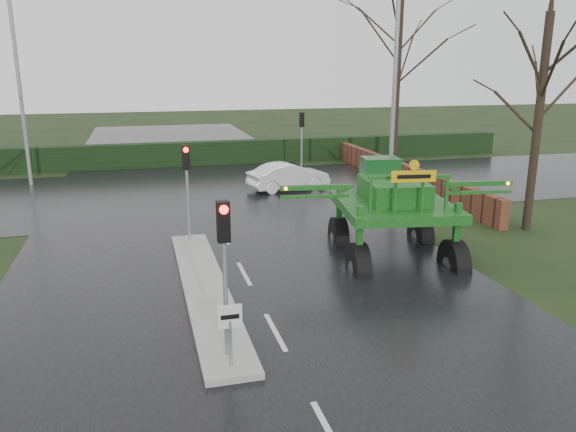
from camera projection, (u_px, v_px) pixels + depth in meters
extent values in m
plane|color=black|center=(275.00, 333.00, 13.32)|extent=(140.00, 140.00, 0.00)
cube|color=black|center=(217.00, 223.00, 22.66)|extent=(14.00, 80.00, 0.02)
cube|color=black|center=(200.00, 192.00, 28.25)|extent=(80.00, 12.00, 0.02)
cube|color=gray|center=(205.00, 288.00, 15.78)|extent=(1.20, 10.00, 0.16)
cube|color=black|center=(185.00, 154.00, 35.53)|extent=(44.00, 0.90, 1.50)
cube|color=#592D1E|center=(392.00, 170.00, 30.72)|extent=(0.40, 20.00, 1.20)
cylinder|color=gray|center=(231.00, 344.00, 11.43)|extent=(0.07, 0.07, 1.00)
cube|color=silver|center=(230.00, 317.00, 11.28)|extent=(0.50, 0.04, 0.50)
cube|color=black|center=(230.00, 317.00, 11.26)|extent=(0.38, 0.01, 0.10)
cylinder|color=gray|center=(225.00, 284.00, 11.61)|extent=(0.10, 0.10, 3.50)
cube|color=black|center=(223.00, 222.00, 11.27)|extent=(0.26, 0.22, 0.85)
sphere|color=#FF0C07|center=(224.00, 210.00, 11.07)|extent=(0.18, 0.18, 0.18)
cylinder|color=gray|center=(188.00, 196.00, 19.55)|extent=(0.10, 0.10, 3.50)
cube|color=black|center=(186.00, 157.00, 19.20)|extent=(0.26, 0.22, 0.85)
sphere|color=#FF0C07|center=(186.00, 150.00, 19.01)|extent=(0.18, 0.18, 0.18)
cylinder|color=gray|center=(302.00, 143.00, 33.16)|extent=(0.10, 0.10, 3.50)
cube|color=black|center=(302.00, 120.00, 32.81)|extent=(0.26, 0.22, 0.85)
sphere|color=#FF0C07|center=(301.00, 115.00, 32.86)|extent=(0.18, 0.18, 0.18)
cylinder|color=gray|center=(394.00, 92.00, 25.36)|extent=(0.20, 0.20, 10.00)
cylinder|color=gray|center=(20.00, 89.00, 28.58)|extent=(0.20, 0.20, 10.00)
cylinder|color=black|center=(538.00, 126.00, 20.76)|extent=(0.32, 0.32, 8.00)
cylinder|color=black|center=(398.00, 85.00, 34.88)|extent=(0.32, 0.32, 10.00)
cylinder|color=black|center=(302.00, 231.00, 18.50)|extent=(0.72, 1.76, 1.71)
cylinder|color=#595B56|center=(302.00, 231.00, 18.50)|extent=(0.59, 0.67, 0.60)
cube|color=#0C4316|center=(303.00, 200.00, 18.23)|extent=(0.21, 0.21, 1.97)
cylinder|color=black|center=(393.00, 228.00, 18.84)|extent=(0.72, 1.76, 1.71)
cylinder|color=#595B56|center=(393.00, 228.00, 18.84)|extent=(0.59, 0.67, 0.60)
cube|color=#0C4316|center=(395.00, 197.00, 18.57)|extent=(0.21, 0.21, 1.97)
cylinder|color=black|center=(318.00, 263.00, 15.54)|extent=(0.72, 1.76, 1.71)
cylinder|color=#595B56|center=(318.00, 263.00, 15.54)|extent=(0.59, 0.67, 0.60)
cube|color=#0C4316|center=(319.00, 225.00, 15.27)|extent=(0.21, 0.21, 1.97)
cylinder|color=black|center=(425.00, 258.00, 15.88)|extent=(0.72, 1.76, 1.71)
cylinder|color=#595B56|center=(425.00, 258.00, 15.88)|extent=(0.59, 0.67, 0.60)
cube|color=#0C4316|center=(428.00, 222.00, 15.61)|extent=(0.21, 0.21, 1.97)
cube|color=#0C4316|center=(361.00, 192.00, 16.77)|extent=(4.16, 4.59, 0.30)
cube|color=#0C4316|center=(360.00, 175.00, 16.82)|extent=(2.24, 2.82, 0.77)
cube|color=#0F4319|center=(348.00, 157.00, 18.38)|extent=(1.42, 1.20, 1.11)
cube|color=#0C4316|center=(375.00, 158.00, 15.14)|extent=(2.56, 0.48, 0.10)
cube|color=#0C4316|center=(271.00, 170.00, 15.94)|extent=(2.23, 0.48, 0.15)
sphere|color=orange|center=(237.00, 172.00, 15.75)|extent=(0.12, 0.12, 0.12)
cube|color=#0C4316|center=(455.00, 167.00, 16.55)|extent=(2.23, 0.48, 0.15)
sphere|color=orange|center=(487.00, 167.00, 16.57)|extent=(0.12, 0.12, 0.12)
cube|color=#E0A80B|center=(378.00, 157.00, 14.79)|extent=(1.36, 0.25, 0.34)
cube|color=black|center=(378.00, 157.00, 14.79)|extent=(1.02, 0.16, 0.12)
cylinder|color=#E0A80B|center=(379.00, 144.00, 14.70)|extent=(0.31, 0.08, 0.31)
imported|color=white|center=(288.00, 190.00, 28.73)|extent=(4.37, 2.33, 1.37)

